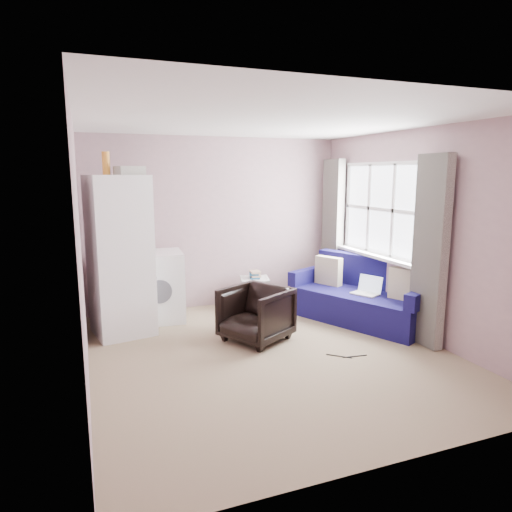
{
  "coord_description": "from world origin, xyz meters",
  "views": [
    {
      "loc": [
        -1.86,
        -4.41,
        1.97
      ],
      "look_at": [
        0.05,
        0.6,
        1.0
      ],
      "focal_mm": 32.0,
      "sensor_mm": 36.0,
      "label": 1
    }
  ],
  "objects_px": {
    "armchair": "(256,311)",
    "washing_machine": "(158,285)",
    "fridge": "(120,255)",
    "sofa": "(364,298)",
    "side_table": "(255,290)"
  },
  "relations": [
    {
      "from": "armchair",
      "to": "side_table",
      "type": "xyz_separation_m",
      "value": [
        0.47,
        1.27,
        -0.1
      ]
    },
    {
      "from": "armchair",
      "to": "sofa",
      "type": "xyz_separation_m",
      "value": [
        1.65,
        0.2,
        -0.05
      ]
    },
    {
      "from": "washing_machine",
      "to": "armchair",
      "type": "bearing_deg",
      "value": -47.37
    },
    {
      "from": "washing_machine",
      "to": "sofa",
      "type": "bearing_deg",
      "value": -16.93
    },
    {
      "from": "washing_machine",
      "to": "side_table",
      "type": "height_order",
      "value": "washing_machine"
    },
    {
      "from": "side_table",
      "to": "sofa",
      "type": "bearing_deg",
      "value": -42.28
    },
    {
      "from": "armchair",
      "to": "washing_machine",
      "type": "xyz_separation_m",
      "value": [
        -0.96,
        1.22,
        0.13
      ]
    },
    {
      "from": "fridge",
      "to": "sofa",
      "type": "xyz_separation_m",
      "value": [
        3.1,
        -0.63,
        -0.69
      ]
    },
    {
      "from": "fridge",
      "to": "washing_machine",
      "type": "bearing_deg",
      "value": 27.05
    },
    {
      "from": "armchair",
      "to": "washing_machine",
      "type": "bearing_deg",
      "value": -171.71
    },
    {
      "from": "armchair",
      "to": "side_table",
      "type": "bearing_deg",
      "value": 129.92
    },
    {
      "from": "armchair",
      "to": "fridge",
      "type": "bearing_deg",
      "value": -149.71
    },
    {
      "from": "armchair",
      "to": "fridge",
      "type": "xyz_separation_m",
      "value": [
        -1.46,
        0.83,
        0.64
      ]
    },
    {
      "from": "fridge",
      "to": "washing_machine",
      "type": "relative_size",
      "value": 2.37
    },
    {
      "from": "side_table",
      "to": "armchair",
      "type": "bearing_deg",
      "value": -110.12
    }
  ]
}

